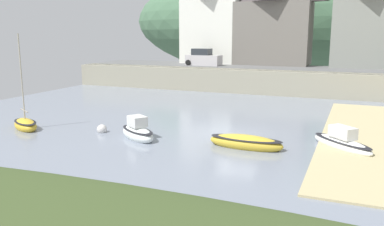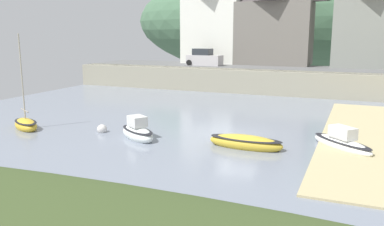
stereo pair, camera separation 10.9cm
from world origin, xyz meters
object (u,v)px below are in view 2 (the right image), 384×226
object	(u,v)px
waterfront_building_left	(214,21)
parked_car_near_slipway	(204,58)
waterfront_building_right	(369,24)
mooring_buoy	(102,129)
rowboat_small_beached	(246,143)
sailboat_blue_trim	(342,143)
motorboat_with_cabin	(138,132)
waterfront_building_centre	(274,25)
fishing_boat_green	(26,124)

from	to	relation	value
waterfront_building_left	parked_car_near_slipway	size ratio (longest dim) A/B	2.43
waterfront_building_right	mooring_buoy	bearing A→B (deg)	-118.49
waterfront_building_right	parked_car_near_slipway	world-z (taller)	waterfront_building_right
waterfront_building_right	rowboat_small_beached	bearing A→B (deg)	-102.05
waterfront_building_right	rowboat_small_beached	size ratio (longest dim) A/B	2.22
sailboat_blue_trim	waterfront_building_left	bearing A→B (deg)	165.63
sailboat_blue_trim	motorboat_with_cabin	xyz separation A→B (m)	(-11.40, -2.39, 0.05)
sailboat_blue_trim	waterfront_building_right	bearing A→B (deg)	130.70
waterfront_building_right	mooring_buoy	world-z (taller)	waterfront_building_right
waterfront_building_right	motorboat_with_cabin	size ratio (longest dim) A/B	2.82
waterfront_building_left	waterfront_building_centre	size ratio (longest dim) A/B	1.12
waterfront_building_left	mooring_buoy	size ratio (longest dim) A/B	16.22
waterfront_building_centre	sailboat_blue_trim	world-z (taller)	waterfront_building_centre
mooring_buoy	sailboat_blue_trim	bearing A→B (deg)	7.62
rowboat_small_beached	parked_car_near_slipway	world-z (taller)	parked_car_near_slipway
sailboat_blue_trim	parked_car_near_slipway	bearing A→B (deg)	169.99
waterfront_building_left	parked_car_near_slipway	world-z (taller)	waterfront_building_left
rowboat_small_beached	motorboat_with_cabin	distance (m)	6.51
waterfront_building_centre	mooring_buoy	world-z (taller)	waterfront_building_centre
rowboat_small_beached	parked_car_near_slipway	bearing A→B (deg)	118.64
waterfront_building_centre	sailboat_blue_trim	xyz separation A→B (m)	(9.25, -26.49, -6.68)
motorboat_with_cabin	waterfront_building_left	bearing A→B (deg)	133.97
waterfront_building_left	motorboat_with_cabin	xyz separation A→B (m)	(5.47, -28.89, -7.18)
waterfront_building_right	rowboat_small_beached	distance (m)	29.75
fishing_boat_green	sailboat_blue_trim	size ratio (longest dim) A/B	1.69
fishing_boat_green	sailboat_blue_trim	world-z (taller)	fishing_boat_green
sailboat_blue_trim	parked_car_near_slipway	xyz separation A→B (m)	(-16.48, 21.99, 2.86)
sailboat_blue_trim	rowboat_small_beached	world-z (taller)	sailboat_blue_trim
mooring_buoy	waterfront_building_right	bearing A→B (deg)	61.51
motorboat_with_cabin	parked_car_near_slipway	xyz separation A→B (m)	(-5.08, 24.39, 2.82)
mooring_buoy	rowboat_small_beached	bearing A→B (deg)	0.59
waterfront_building_left	rowboat_small_beached	distance (m)	31.58
waterfront_building_left	motorboat_with_cabin	bearing A→B (deg)	-79.28
waterfront_building_left	rowboat_small_beached	xyz separation A→B (m)	(11.96, -28.31, -7.29)
waterfront_building_centre	fishing_boat_green	xyz separation A→B (m)	(-10.20, -29.57, -6.70)
sailboat_blue_trim	rowboat_small_beached	xyz separation A→B (m)	(-4.91, -1.81, -0.06)
waterfront_building_left	rowboat_small_beached	bearing A→B (deg)	-67.10
waterfront_building_centre	parked_car_near_slipway	world-z (taller)	waterfront_building_centre
mooring_buoy	waterfront_building_left	bearing A→B (deg)	95.20
waterfront_building_right	sailboat_blue_trim	size ratio (longest dim) A/B	2.49
waterfront_building_right	motorboat_with_cabin	xyz separation A→B (m)	(-12.53, -28.89, -6.77)
waterfront_building_left	mooring_buoy	xyz separation A→B (m)	(2.58, -28.40, -7.38)
motorboat_with_cabin	parked_car_near_slipway	size ratio (longest dim) A/B	0.79
sailboat_blue_trim	parked_car_near_slipway	world-z (taller)	parked_car_near_slipway
waterfront_building_centre	motorboat_with_cabin	size ratio (longest dim) A/B	2.73
rowboat_small_beached	mooring_buoy	size ratio (longest dim) A/B	6.74
waterfront_building_right	parked_car_near_slipway	bearing A→B (deg)	-165.67
waterfront_building_left	waterfront_building_right	distance (m)	18.00
waterfront_building_right	fishing_boat_green	size ratio (longest dim) A/B	1.47
motorboat_with_cabin	mooring_buoy	bearing A→B (deg)	-156.25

